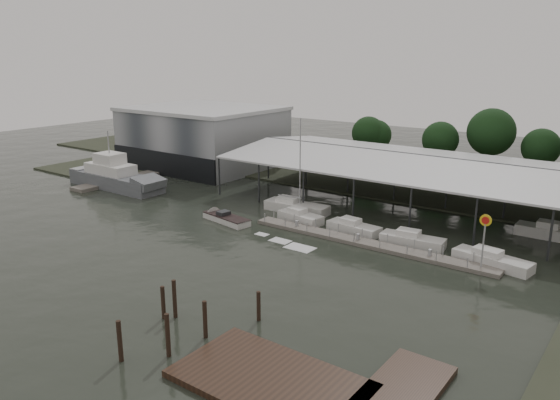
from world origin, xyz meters
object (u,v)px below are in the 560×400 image
Objects in this scene: shell_fuel_sign at (485,231)px; speedboat_underway at (223,218)px; grey_trawler at (116,178)px; white_sailboat at (296,207)px.

shell_fuel_sign is 30.36m from speedboat_underway.
grey_trawler is 29.57m from white_sailboat.
grey_trawler reaches higher than shell_fuel_sign.
grey_trawler is 1.43× the size of white_sailboat.
white_sailboat is 0.66× the size of speedboat_underway.
white_sailboat is 9.74m from speedboat_underway.
white_sailboat is at bearing 167.10° from shell_fuel_sign.
white_sailboat reaches higher than shell_fuel_sign.
white_sailboat is (29.02, 5.61, -0.93)m from grey_trawler.
speedboat_underway is (24.11, -2.81, -1.19)m from grey_trawler.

